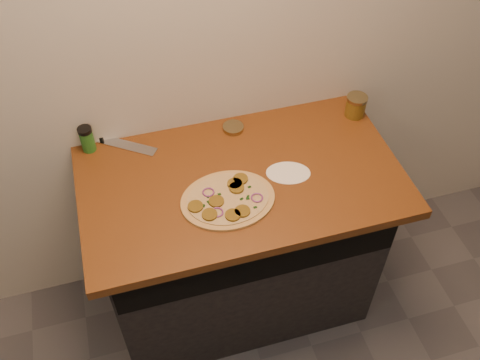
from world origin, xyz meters
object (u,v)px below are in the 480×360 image
object	(u,v)px
chefs_knife	(107,140)
pizza	(228,199)
salsa_jar	(356,106)
spice_shaker	(87,139)

from	to	relation	value
chefs_knife	pizza	bearing A→B (deg)	-48.77
salsa_jar	spice_shaker	bearing A→B (deg)	175.06
salsa_jar	spice_shaker	size ratio (longest dim) A/B	0.86
salsa_jar	pizza	bearing A→B (deg)	-153.73
pizza	spice_shaker	distance (m)	0.61
chefs_knife	salsa_jar	distance (m)	1.02
pizza	spice_shaker	world-z (taller)	spice_shaker
pizza	spice_shaker	size ratio (longest dim) A/B	3.12
spice_shaker	chefs_knife	bearing A→B (deg)	21.97
pizza	chefs_knife	size ratio (longest dim) A/B	1.09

